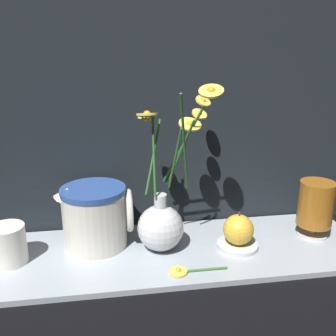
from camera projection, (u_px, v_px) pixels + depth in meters
ground_plane at (171, 254)px, 0.82m from camera, size 6.00×6.00×0.00m
shelf at (171, 252)px, 0.82m from camera, size 0.87×0.26×0.01m
vase_with_flowers at (162, 220)px, 0.80m from camera, size 0.17×0.15×0.35m
yellow_mug at (7, 244)px, 0.76m from camera, size 0.08×0.07×0.08m
ceramic_pitcher at (96, 214)px, 0.81m from camera, size 0.17×0.14×0.15m
tea_glass at (316, 205)px, 0.86m from camera, size 0.08×0.08×0.13m
saucer_plate at (237, 245)px, 0.82m from camera, size 0.09×0.09×0.01m
orange_fruit at (238, 230)px, 0.81m from camera, size 0.07×0.07×0.07m
loose_daisy at (185, 271)px, 0.73m from camera, size 0.12×0.04×0.01m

